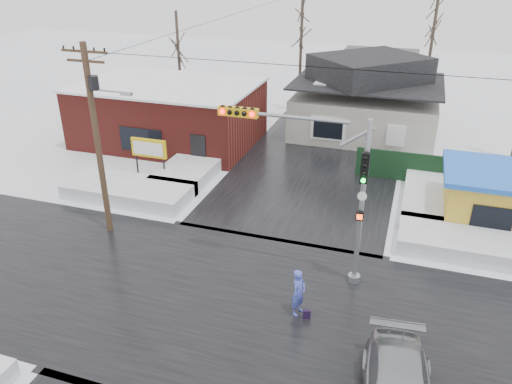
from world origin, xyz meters
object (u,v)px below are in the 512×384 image
(utility_pole, at_px, (97,131))
(kiosk, at_px, (489,197))
(traffic_signal, at_px, (323,177))
(marquee_sign, at_px, (149,149))
(pedestrian, at_px, (299,293))

(utility_pole, height_order, kiosk, utility_pole)
(traffic_signal, bearing_deg, utility_pole, 177.05)
(utility_pole, bearing_deg, kiosk, 20.44)
(traffic_signal, distance_m, kiosk, 10.43)
(traffic_signal, height_order, utility_pole, utility_pole)
(utility_pole, bearing_deg, marquee_sign, 100.13)
(kiosk, bearing_deg, traffic_signal, -135.16)
(utility_pole, height_order, marquee_sign, utility_pole)
(traffic_signal, xyz_separation_m, utility_pole, (-10.36, 0.53, 0.57))
(marquee_sign, bearing_deg, traffic_signal, -29.72)
(marquee_sign, xyz_separation_m, pedestrian, (11.27, -9.20, -0.97))
(marquee_sign, distance_m, kiosk, 18.51)
(marquee_sign, xyz_separation_m, kiosk, (18.50, 0.50, -0.46))
(traffic_signal, distance_m, pedestrian, 4.48)
(traffic_signal, relative_size, marquee_sign, 2.75)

